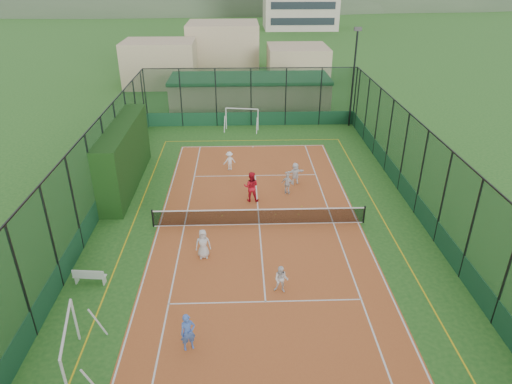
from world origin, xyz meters
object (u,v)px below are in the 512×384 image
at_px(futsal_goal_far, 242,119).
at_px(child_near_mid, 188,332).
at_px(clubhouse, 250,93).
at_px(child_near_left, 203,244).
at_px(floodlight_ne, 353,79).
at_px(futsal_goal_near, 71,348).
at_px(coach, 251,187).
at_px(child_far_left, 229,161).
at_px(child_far_right, 288,184).
at_px(child_far_back, 295,173).
at_px(child_near_right, 281,279).
at_px(white_bench, 90,276).

relative_size(futsal_goal_far, child_near_mid, 1.82).
xyz_separation_m(clubhouse, futsal_goal_far, (-0.81, -6.07, -0.66)).
bearing_deg(child_near_left, futsal_goal_far, 78.15).
bearing_deg(clubhouse, floodlight_ne, -32.12).
relative_size(futsal_goal_near, coach, 1.60).
distance_m(child_near_left, child_far_left, 10.49).
xyz_separation_m(futsal_goal_far, child_far_right, (2.71, -12.27, -0.23)).
xyz_separation_m(child_far_back, coach, (-2.90, -2.27, 0.22)).
height_order(child_near_mid, child_near_right, child_near_mid).
height_order(floodlight_ne, coach, floodlight_ne).
distance_m(clubhouse, coach, 19.20).
relative_size(child_near_left, child_far_back, 1.05).
bearing_deg(futsal_goal_far, child_near_right, -76.45).
bearing_deg(floodlight_ne, futsal_goal_near, -120.62).
relative_size(floodlight_ne, child_far_left, 6.17).
bearing_deg(child_far_back, child_near_right, 64.39).
bearing_deg(futsal_goal_far, futsal_goal_near, -93.98).
relative_size(child_far_right, child_far_back, 0.93).
height_order(child_near_right, child_far_right, child_far_right).
bearing_deg(floodlight_ne, white_bench, -127.41).
xyz_separation_m(child_near_left, child_far_left, (1.10, 10.43, -0.09)).
xyz_separation_m(clubhouse, child_near_left, (-2.85, -24.99, -0.81)).
bearing_deg(child_far_back, white_bench, 27.80).
bearing_deg(floodlight_ne, child_near_right, -109.45).
height_order(child_near_left, child_far_back, child_near_left).
bearing_deg(child_near_right, futsal_goal_near, -136.66).
bearing_deg(child_far_right, futsal_goal_far, -52.51).
bearing_deg(child_near_mid, futsal_goal_far, 64.87).
relative_size(floodlight_ne, coach, 4.39).
relative_size(futsal_goal_near, child_far_back, 2.08).
xyz_separation_m(futsal_goal_near, child_near_left, (4.12, 6.71, -0.20)).
height_order(floodlight_ne, clubhouse, floodlight_ne).
height_order(child_near_mid, coach, coach).
xyz_separation_m(clubhouse, coach, (-0.37, -19.18, -0.62)).
distance_m(futsal_goal_far, child_near_right, 21.72).
bearing_deg(child_near_mid, child_far_left, 65.51).
height_order(futsal_goal_near, child_near_mid, futsal_goal_near).
relative_size(white_bench, child_far_left, 1.09).
relative_size(futsal_goal_near, child_near_right, 2.31).
bearing_deg(child_far_left, futsal_goal_near, 52.31).
bearing_deg(child_near_left, futsal_goal_near, -127.27).
bearing_deg(clubhouse, child_near_right, -88.53).
xyz_separation_m(futsal_goal_near, child_far_back, (9.51, 14.79, -0.23)).
bearing_deg(child_near_left, child_far_right, 48.75).
distance_m(futsal_goal_near, coach, 14.15).
bearing_deg(white_bench, child_near_mid, -34.20).
bearing_deg(floodlight_ne, child_far_right, -117.35).
relative_size(futsal_goal_far, child_far_left, 2.13).
distance_m(futsal_goal_far, child_far_back, 11.34).
xyz_separation_m(floodlight_ne, futsal_goal_far, (-9.41, -0.67, -3.21)).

